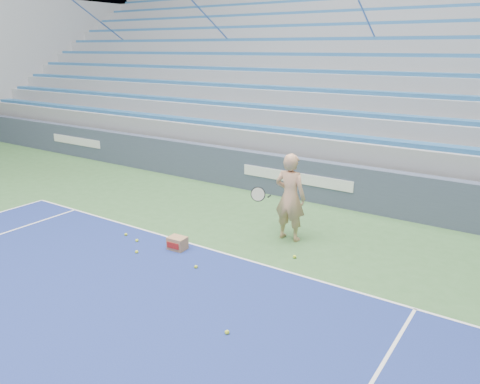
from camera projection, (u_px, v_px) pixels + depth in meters
The scene contains 10 objects.
sponsor_barrier at pixel (298, 178), 12.42m from camera, with size 30.00×0.32×1.10m.
bleachers at pixel (375, 93), 16.41m from camera, with size 31.00×9.15×7.30m.
tennis_player at pixel (290, 197), 9.61m from camera, with size 0.95×0.84×1.85m.
ball_box at pixel (177, 243), 9.32m from camera, with size 0.37×0.30×0.27m.
tennis_ball_0 at pixel (196, 267), 8.55m from camera, with size 0.07×0.07×0.07m, color #C6DF2D.
tennis_ball_1 at pixel (137, 241), 9.71m from camera, with size 0.07×0.07×0.07m, color #C6DF2D.
tennis_ball_2 at pixel (137, 252), 9.17m from camera, with size 0.07×0.07×0.07m, color #C6DF2D.
tennis_ball_3 at pixel (295, 257), 8.96m from camera, with size 0.07×0.07×0.07m, color #C6DF2D.
tennis_ball_4 at pixel (227, 332), 6.58m from camera, with size 0.07×0.07×0.07m, color #C6DF2D.
tennis_ball_5 at pixel (126, 235), 10.02m from camera, with size 0.07×0.07×0.07m, color #C6DF2D.
Camera 1 is at (5.43, 5.10, 3.87)m, focal length 35.00 mm.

